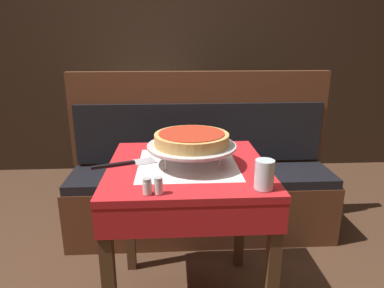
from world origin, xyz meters
The scene contains 11 objects.
dining_table_front centered at (0.00, 0.00, 0.67)m, with size 0.72×0.72×0.78m.
dining_table_rear centered at (-0.28, 1.49, 0.66)m, with size 0.76×0.76×0.77m.
booth_bench centered at (0.13, 0.73, 0.34)m, with size 1.79×0.45×1.12m.
back_wall_panel centered at (0.00, 2.06, 1.20)m, with size 6.00×0.04×2.40m, color black.
pizza_pan_stand centered at (0.02, -0.01, 0.86)m, with size 0.40×0.40×0.09m.
deep_dish_pizza centered at (0.02, -0.01, 0.90)m, with size 0.33×0.33×0.05m.
pizza_server centered at (-0.28, 0.01, 0.78)m, with size 0.29×0.15×0.01m.
water_glass_near centered at (0.28, -0.28, 0.84)m, with size 0.07×0.07×0.11m.
salt_shaker centered at (-0.16, -0.31, 0.81)m, with size 0.03×0.03×0.06m.
pepper_shaker centered at (-0.12, -0.31, 0.81)m, with size 0.03×0.03×0.06m.
condiment_caddy centered at (-0.27, 1.51, 0.82)m, with size 0.14×0.14×0.17m.
Camera 1 is at (-0.06, -1.46, 1.32)m, focal length 32.00 mm.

